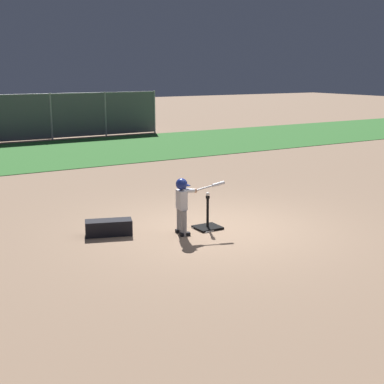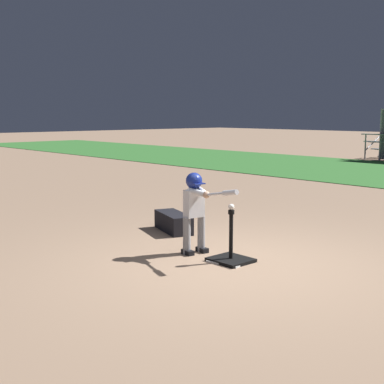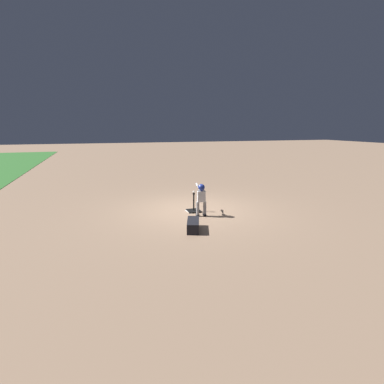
{
  "view_description": "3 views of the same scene",
  "coord_description": "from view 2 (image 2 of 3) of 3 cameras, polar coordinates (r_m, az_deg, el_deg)",
  "views": [
    {
      "loc": [
        -5.42,
        -8.14,
        2.95
      ],
      "look_at": [
        -0.45,
        0.16,
        0.73
      ],
      "focal_mm": 50.0,
      "sensor_mm": 36.0,
      "label": 1
    },
    {
      "loc": [
        4.18,
        -4.53,
        1.78
      ],
      "look_at": [
        -0.82,
        0.01,
        0.79
      ],
      "focal_mm": 50.0,
      "sensor_mm": 36.0,
      "label": 2
    },
    {
      "loc": [
        -9.41,
        3.04,
        2.79
      ],
      "look_at": [
        -0.6,
        0.26,
        0.77
      ],
      "focal_mm": 28.0,
      "sensor_mm": 36.0,
      "label": 3
    }
  ],
  "objects": [
    {
      "name": "batting_tee",
      "position": [
        6.55,
        4.16,
        -6.76
      ],
      "size": [
        0.48,
        0.43,
        0.64
      ],
      "color": "black",
      "rests_on": "ground_plane"
    },
    {
      "name": "baseball",
      "position": [
        6.42,
        4.22,
        -1.61
      ],
      "size": [
        0.07,
        0.07,
        0.07
      ],
      "primitive_type": "sphere",
      "color": "white",
      "rests_on": "batting_tee"
    },
    {
      "name": "ground_plane",
      "position": [
        6.42,
        4.88,
        -7.79
      ],
      "size": [
        90.0,
        90.0,
        0.0
      ],
      "primitive_type": "plane",
      "color": "#93755B"
    },
    {
      "name": "batter_child",
      "position": [
        6.77,
        0.41,
        -1.21
      ],
      "size": [
        0.96,
        0.34,
        1.04
      ],
      "color": "gray",
      "rests_on": "ground_plane"
    },
    {
      "name": "equipment_bag",
      "position": [
        8.17,
        -1.99,
        -3.23
      ],
      "size": [
        0.9,
        0.58,
        0.28
      ],
      "primitive_type": "cube",
      "rotation": [
        0.0,
        0.0,
        -0.33
      ],
      "color": "black",
      "rests_on": "ground_plane"
    },
    {
      "name": "home_plate",
      "position": [
        6.57,
        4.21,
        -7.31
      ],
      "size": [
        0.5,
        0.5,
        0.02
      ],
      "primitive_type": "cube",
      "rotation": [
        0.0,
        0.0,
        0.15
      ],
      "color": "white",
      "rests_on": "ground_plane"
    }
  ]
}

